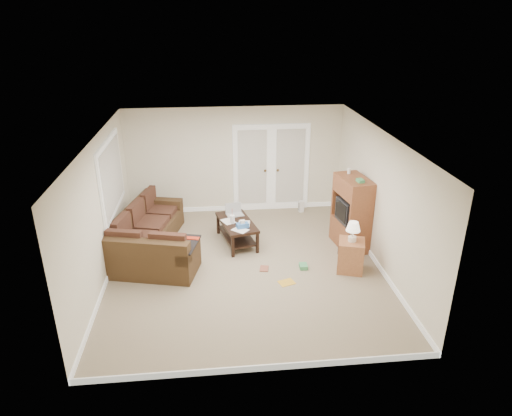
{
  "coord_description": "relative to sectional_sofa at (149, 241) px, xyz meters",
  "views": [
    {
      "loc": [
        -0.57,
        -7.46,
        4.41
      ],
      "look_at": [
        0.23,
        0.23,
        1.1
      ],
      "focal_mm": 32.0,
      "sensor_mm": 36.0,
      "label": 1
    }
  ],
  "objects": [
    {
      "name": "coffee_table",
      "position": [
        1.75,
        0.36,
        -0.05
      ],
      "size": [
        0.86,
        1.3,
        0.81
      ],
      "rotation": [
        0.0,
        0.0,
        0.23
      ],
      "color": "black",
      "rests_on": "floor"
    },
    {
      "name": "sectional_sofa",
      "position": [
        0.0,
        0.0,
        0.0
      ],
      "size": [
        1.87,
        2.92,
        0.8
      ],
      "rotation": [
        0.0,
        0.0,
        -0.24
      ],
      "color": "#46301B",
      "rests_on": "floor"
    },
    {
      "name": "floor",
      "position": [
        1.84,
        -0.66,
        -0.31
      ],
      "size": [
        5.5,
        5.5,
        0.0
      ],
      "primitive_type": "plane",
      "color": "gray",
      "rests_on": "ground"
    },
    {
      "name": "wall_back",
      "position": [
        1.84,
        2.09,
        0.94
      ],
      "size": [
        5.0,
        0.02,
        2.5
      ],
      "primitive_type": "cube",
      "color": "white",
      "rests_on": "floor"
    },
    {
      "name": "floor_book",
      "position": [
        2.11,
        -0.76,
        -0.3
      ],
      "size": [
        0.2,
        0.25,
        0.02
      ],
      "primitive_type": "imported",
      "rotation": [
        0.0,
        0.0,
        -0.21
      ],
      "color": "brown",
      "rests_on": "floor"
    },
    {
      "name": "space_heater",
      "position": [
        3.39,
        1.79,
        -0.17
      ],
      "size": [
        0.13,
        0.11,
        0.28
      ],
      "primitive_type": "cube",
      "rotation": [
        0.0,
        0.0,
        0.22
      ],
      "color": "white",
      "rests_on": "floor"
    },
    {
      "name": "wall_front",
      "position": [
        1.84,
        -3.41,
        0.94
      ],
      "size": [
        5.0,
        0.02,
        2.5
      ],
      "primitive_type": "cube",
      "color": "white",
      "rests_on": "floor"
    },
    {
      "name": "french_doors",
      "position": [
        2.69,
        2.05,
        0.72
      ],
      "size": [
        1.8,
        0.05,
        2.13
      ],
      "color": "white",
      "rests_on": "floor"
    },
    {
      "name": "baseboards",
      "position": [
        1.84,
        -0.66,
        -0.26
      ],
      "size": [
        5.0,
        5.5,
        0.1
      ],
      "primitive_type": null,
      "color": "white",
      "rests_on": "floor"
    },
    {
      "name": "wall_left",
      "position": [
        -0.66,
        -0.66,
        0.94
      ],
      "size": [
        0.02,
        5.5,
        2.5
      ],
      "primitive_type": "cube",
      "color": "white",
      "rests_on": "floor"
    },
    {
      "name": "floor_magazine",
      "position": [
        2.53,
        -1.29,
        -0.31
      ],
      "size": [
        0.33,
        0.29,
        0.01
      ],
      "primitive_type": "cube",
      "rotation": [
        0.0,
        0.0,
        0.33
      ],
      "color": "gold",
      "rests_on": "floor"
    },
    {
      "name": "window_left",
      "position": [
        -0.63,
        0.34,
        1.24
      ],
      "size": [
        0.05,
        1.92,
        1.42
      ],
      "color": "white",
      "rests_on": "wall_left"
    },
    {
      "name": "side_cabinet",
      "position": [
        3.76,
        -0.97,
        0.04
      ],
      "size": [
        0.58,
        0.58,
        0.98
      ],
      "rotation": [
        0.0,
        0.0,
        -0.31
      ],
      "color": "#A8663D",
      "rests_on": "floor"
    },
    {
      "name": "floor_greenbox",
      "position": [
        2.92,
        -0.82,
        -0.27
      ],
      "size": [
        0.15,
        0.19,
        0.08
      ],
      "primitive_type": "cube",
      "rotation": [
        0.0,
        0.0,
        -0.02
      ],
      "color": "#45995C",
      "rests_on": "floor"
    },
    {
      "name": "ceiling",
      "position": [
        1.84,
        -0.66,
        2.19
      ],
      "size": [
        5.0,
        5.5,
        0.02
      ],
      "primitive_type": "cube",
      "color": "silver",
      "rests_on": "wall_back"
    },
    {
      "name": "tv_armoire",
      "position": [
        4.03,
        -0.02,
        0.43
      ],
      "size": [
        0.63,
        0.98,
        1.58
      ],
      "rotation": [
        0.0,
        0.0,
        0.14
      ],
      "color": "brown",
      "rests_on": "floor"
    },
    {
      "name": "wall_right",
      "position": [
        4.34,
        -0.66,
        0.94
      ],
      "size": [
        0.02,
        5.5,
        2.5
      ],
      "primitive_type": "cube",
      "color": "white",
      "rests_on": "floor"
    }
  ]
}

